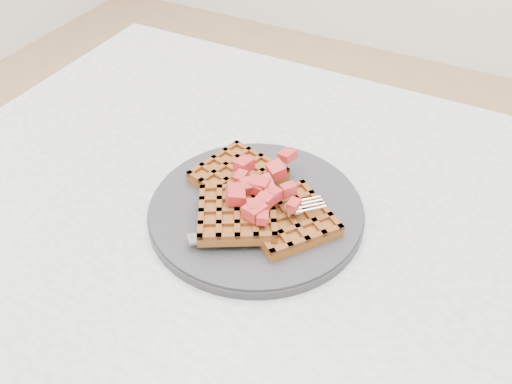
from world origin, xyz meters
TOP-DOWN VIEW (x-y plane):
  - table at (0.00, 0.00)m, footprint 1.20×0.80m
  - plate at (-0.11, 0.00)m, footprint 0.28×0.28m
  - waffles at (-0.11, -0.00)m, footprint 0.22×0.20m
  - strawberry_pile at (-0.11, 0.00)m, footprint 0.15×0.15m
  - fork at (-0.08, -0.03)m, footprint 0.15×0.14m

SIDE VIEW (x-z plane):
  - table at x=0.00m, z-range 0.26..1.01m
  - plate at x=-0.11m, z-range 0.75..0.77m
  - fork at x=-0.08m, z-range 0.77..0.78m
  - waffles at x=-0.11m, z-range 0.76..0.79m
  - strawberry_pile at x=-0.11m, z-range 0.79..0.82m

